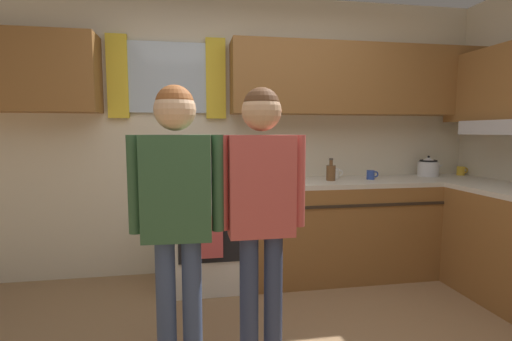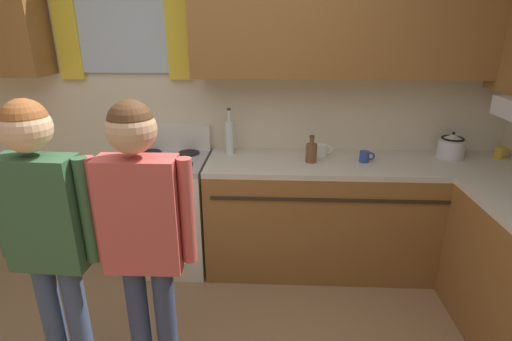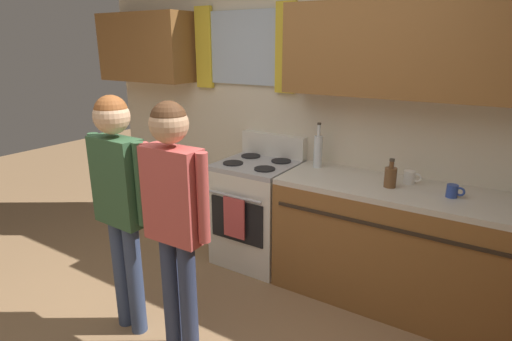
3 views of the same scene
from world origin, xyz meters
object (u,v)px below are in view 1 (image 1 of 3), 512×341
Objects in this scene: mug_ceramic_white at (335,173)px; stovetop_kettle at (428,167)px; stove_oven at (208,232)px; mug_cobalt_blue at (371,175)px; mug_mustard_yellow at (461,171)px; bottle_squat_brown at (331,172)px; adult_left at (177,199)px; adult_in_plaid at (261,197)px; bottle_tall_clear at (259,165)px.

mug_ceramic_white is 0.99m from stovetop_kettle.
mug_cobalt_blue is (1.52, -0.01, 0.48)m from stove_oven.
bottle_squat_brown is at bearing -173.55° from mug_mustard_yellow.
mug_ceramic_white is at bearing 5.85° from stove_oven.
stove_oven is 2.27m from stovetop_kettle.
bottle_squat_brown is 0.75× the size of stovetop_kettle.
adult_left is at bearing -99.48° from stove_oven.
bottle_squat_brown is 1.10m from stovetop_kettle.
adult_left is (-1.33, -1.24, 0.02)m from bottle_squat_brown.
adult_left is (-1.73, -1.26, 0.05)m from mug_cobalt_blue.
mug_ceramic_white is at bearing 44.31° from adult_left.
adult_in_plaid is (-1.28, -1.25, 0.05)m from mug_cobalt_blue.
bottle_squat_brown is 0.56× the size of bottle_tall_clear.
bottle_squat_brown is at bearing -171.91° from stovetop_kettle.
stovetop_kettle is (2.20, 0.13, 0.53)m from stove_oven.
bottle_tall_clear is at bearing 178.16° from mug_ceramic_white.
bottle_squat_brown reaches higher than stove_oven.
bottle_squat_brown is 0.40m from mug_cobalt_blue.
adult_left reaches higher than stove_oven.
stove_oven is 0.76m from bottle_tall_clear.
stove_oven is at bearing 179.65° from mug_cobalt_blue.
mug_cobalt_blue is (0.40, 0.02, -0.03)m from bottle_squat_brown.
bottle_tall_clear is 3.05× the size of mug_mustard_yellow.
mug_cobalt_blue is 0.42× the size of stovetop_kettle.
bottle_tall_clear reaches higher than mug_mustard_yellow.
stove_oven is 1.31m from mug_ceramic_white.
mug_ceramic_white is (0.73, -0.02, -0.09)m from bottle_tall_clear.
bottle_tall_clear is 3.20× the size of mug_cobalt_blue.
adult_in_plaid is (-0.98, -1.39, 0.05)m from mug_ceramic_white.
adult_in_plaid is at bearing -79.34° from stove_oven.
bottle_squat_brown is 1.63× the size of mug_ceramic_white.
stove_oven is 9.58× the size of mug_cobalt_blue.
mug_mustard_yellow is at bearing 26.77° from adult_left.
bottle_squat_brown is 1.71× the size of mug_mustard_yellow.
bottle_squat_brown reaches higher than mug_cobalt_blue.
adult_in_plaid is at bearing 1.15° from adult_left.
adult_in_plaid reaches higher than bottle_squat_brown.
stove_oven reaches higher than mug_mustard_yellow.
adult_left is (-2.80, -1.41, 0.05)m from mug_mustard_yellow.
bottle_tall_clear reaches higher than mug_cobalt_blue.
mug_cobalt_blue is 0.07× the size of adult_left.
bottle_tall_clear is 2.10m from mug_mustard_yellow.
stovetop_kettle is at bearing 30.08° from adult_left.
mug_mustard_yellow is at bearing 1.72° from stovetop_kettle.
adult_left is at bearing -116.15° from bottle_tall_clear.
stovetop_kettle is 0.17× the size of adult_left.
bottle_squat_brown is 0.18m from mug_ceramic_white.
stove_oven is at bearing 80.52° from adult_left.
mug_mustard_yellow is 1.08m from mug_cobalt_blue.
adult_left reaches higher than mug_mustard_yellow.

